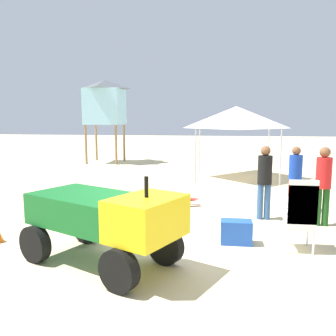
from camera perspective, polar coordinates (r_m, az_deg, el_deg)
ground at (r=6.54m, az=-0.45°, el=-12.66°), size 80.00×80.00×0.00m
utility_cart at (r=5.65m, az=-10.02°, el=-7.76°), size 2.81×2.21×1.50m
stacked_plastic_chairs at (r=6.54m, az=20.60°, el=-6.35°), size 0.48×0.48×1.29m
surfboard_pile at (r=9.48m, az=-1.37°, el=-5.30°), size 2.28×0.70×0.24m
lifeguard_near_left at (r=8.33m, az=15.29°, el=-1.48°), size 0.32×0.32×1.69m
lifeguard_near_center at (r=9.32m, az=19.81°, el=-0.97°), size 0.32×0.32×1.62m
lifeguard_far_right at (r=8.25m, az=23.73°, el=-1.89°), size 0.32×0.32×1.71m
popup_canopy at (r=13.87m, az=10.94°, el=8.02°), size 2.94×2.94×2.75m
lifeguard_tower at (r=18.74m, az=-10.15°, el=10.38°), size 1.98×1.98×4.22m
cooler_box at (r=6.78m, az=10.92°, el=-10.08°), size 0.57×0.33×0.44m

